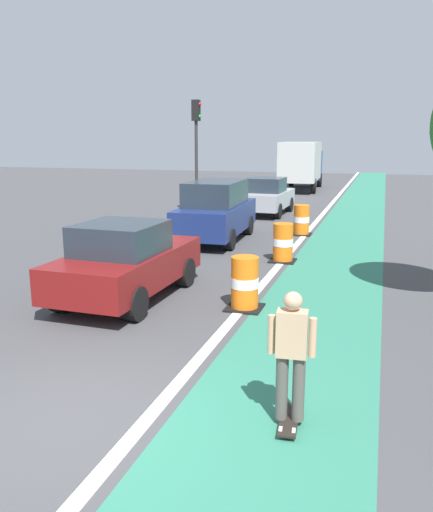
# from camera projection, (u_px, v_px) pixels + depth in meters

# --- Properties ---
(ground_plane) EXTENTS (100.00, 100.00, 0.00)m
(ground_plane) POSITION_uv_depth(u_px,v_px,m) (69.00, 421.00, 6.40)
(ground_plane) COLOR #424244
(bike_lane_strip) EXTENTS (2.50, 80.00, 0.01)m
(bike_lane_strip) POSITION_uv_depth(u_px,v_px,m) (343.00, 246.00, 16.83)
(bike_lane_strip) COLOR #2D755B
(bike_lane_strip) RESTS_ON ground
(lane_divider_stripe) EXTENTS (0.20, 80.00, 0.01)m
(lane_divider_stripe) POSITION_uv_depth(u_px,v_px,m) (297.00, 244.00, 17.27)
(lane_divider_stripe) COLOR silver
(lane_divider_stripe) RESTS_ON ground
(skateboarder_on_lane) EXTENTS (0.57, 0.82, 1.69)m
(skateboarder_on_lane) POSITION_uv_depth(u_px,v_px,m) (291.00, 355.00, 6.13)
(skateboarder_on_lane) COLOR black
(skateboarder_on_lane) RESTS_ON ground
(parked_sedan_nearest) EXTENTS (1.98, 4.13, 1.70)m
(parked_sedan_nearest) POSITION_uv_depth(u_px,v_px,m) (126.00, 261.00, 11.15)
(parked_sedan_nearest) COLOR maroon
(parked_sedan_nearest) RESTS_ON ground
(parked_suv_second) EXTENTS (2.07, 4.68, 2.04)m
(parked_suv_second) POSITION_uv_depth(u_px,v_px,m) (216.00, 211.00, 17.61)
(parked_suv_second) COLOR navy
(parked_suv_second) RESTS_ON ground
(parked_sedan_third) EXTENTS (2.01, 4.15, 1.70)m
(parked_sedan_third) POSITION_uv_depth(u_px,v_px,m) (266.00, 196.00, 23.87)
(parked_sedan_third) COLOR #9EA0A5
(parked_sedan_third) RESTS_ON ground
(traffic_barrel_front) EXTENTS (0.73, 0.73, 1.09)m
(traffic_barrel_front) POSITION_uv_depth(u_px,v_px,m) (245.00, 284.00, 10.54)
(traffic_barrel_front) COLOR orange
(traffic_barrel_front) RESTS_ON ground
(traffic_barrel_mid) EXTENTS (0.73, 0.73, 1.09)m
(traffic_barrel_mid) POSITION_uv_depth(u_px,v_px,m) (283.00, 243.00, 14.67)
(traffic_barrel_mid) COLOR orange
(traffic_barrel_mid) RESTS_ON ground
(traffic_barrel_back) EXTENTS (0.73, 0.73, 1.09)m
(traffic_barrel_back) POSITION_uv_depth(u_px,v_px,m) (301.00, 220.00, 18.80)
(traffic_barrel_back) COLOR orange
(traffic_barrel_back) RESTS_ON ground
(delivery_truck_down_block) EXTENTS (2.63, 7.69, 3.23)m
(delivery_truck_down_block) POSITION_uv_depth(u_px,v_px,m) (302.00, 163.00, 35.21)
(delivery_truck_down_block) COLOR beige
(delivery_truck_down_block) RESTS_ON ground
(traffic_light_corner) EXTENTS (0.41, 0.32, 5.10)m
(traffic_light_corner) POSITION_uv_depth(u_px,v_px,m) (196.00, 137.00, 23.09)
(traffic_light_corner) COLOR #2D2D2D
(traffic_light_corner) RESTS_ON ground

